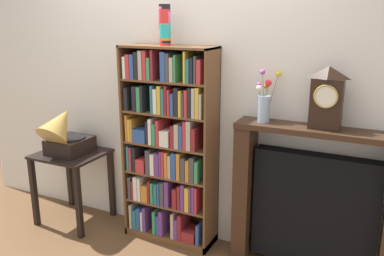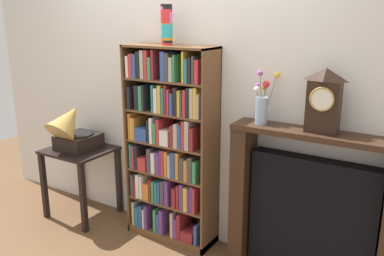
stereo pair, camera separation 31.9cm
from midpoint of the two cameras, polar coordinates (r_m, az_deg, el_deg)
name	(u,v)px [view 1 (the left image)]	position (r m, az deg, el deg)	size (l,w,h in m)	color
ground_plane	(162,246)	(3.58, -6.84, -16.17)	(7.71, 6.40, 0.02)	brown
wall_back	(191,87)	(3.33, -2.90, 5.75)	(4.71, 0.08, 2.60)	silver
bookshelf	(169,150)	(3.35, -6.05, -3.19)	(0.77, 0.28, 1.64)	brown
cup_stack	(165,25)	(3.20, -6.77, 14.16)	(0.09, 0.09, 0.31)	red
side_table_left	(72,169)	(3.92, -18.74, -5.46)	(0.58, 0.52, 0.67)	black
gramophone	(64,133)	(3.77, -19.86, -0.67)	(0.33, 0.48, 0.50)	black
fireplace_mantel	(314,203)	(3.08, 13.88, -10.29)	(1.17, 0.25, 1.12)	#382316
mantel_clock	(327,98)	(2.80, 15.33, 4.05)	(0.21, 0.12, 0.43)	black
flower_vase	(265,103)	(2.93, 7.10, 3.54)	(0.16, 0.14, 0.38)	#99B2D1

